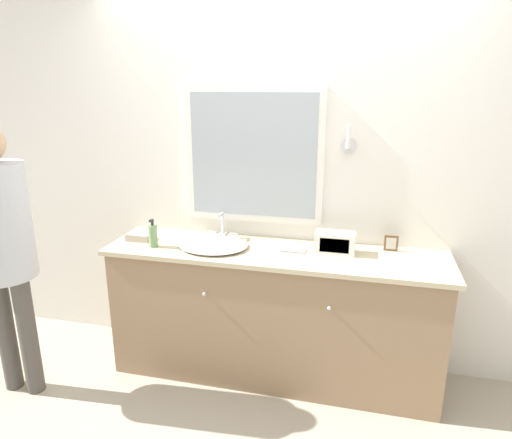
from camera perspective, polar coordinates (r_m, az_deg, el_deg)
The scene contains 10 objects.
ground_plane at distance 3.08m, azimuth 0.84°, elevation -21.73°, with size 14.00×14.00×0.00m, color #B2A893.
wall_back at distance 3.07m, azimuth 3.41°, elevation 4.82°, with size 8.00×0.18×2.55m.
vanity_counter at distance 3.08m, azimuth 2.20°, elevation -11.69°, with size 2.17×0.55×0.89m.
sink_basin at distance 2.97m, azimuth -5.31°, elevation -3.08°, with size 0.45×0.43×0.18m.
soap_bottle at distance 3.02m, azimuth -12.74°, elevation -1.95°, with size 0.06×0.06×0.19m.
appliance_box at distance 2.89m, azimuth 9.85°, elevation -2.86°, with size 0.25×0.12×0.13m.
picture_frame at distance 3.00m, azimuth 16.53°, elevation -2.86°, with size 0.09×0.01×0.10m.
hand_towel_near_sink at distance 3.19m, azimuth -14.31°, elevation -2.07°, with size 0.16×0.11×0.05m.
metal_tray at distance 2.92m, azimuth 4.77°, elevation -3.75°, with size 0.15×0.10×0.01m.
person at distance 3.07m, azimuth -29.36°, elevation -1.64°, with size 0.36×0.36×1.70m.
Camera 1 is at (0.53, -2.35, 1.91)m, focal length 32.00 mm.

